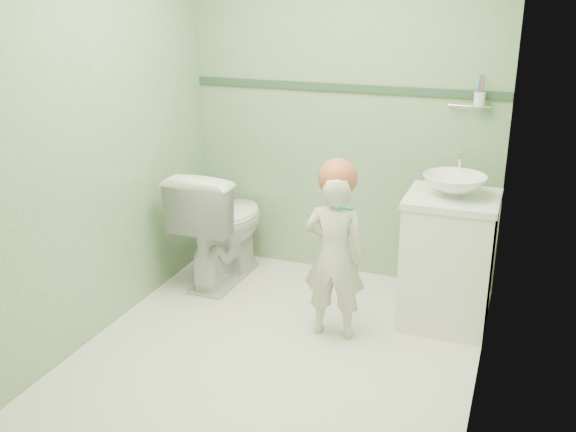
% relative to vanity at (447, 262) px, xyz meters
% --- Properties ---
extents(ground, '(2.50, 2.50, 0.00)m').
position_rel_vanity_xyz_m(ground, '(-0.84, -0.70, -0.40)').
color(ground, white).
rests_on(ground, ground).
extents(room_shell, '(2.50, 2.54, 2.40)m').
position_rel_vanity_xyz_m(room_shell, '(-0.84, -0.70, 0.80)').
color(room_shell, '#7BA978').
rests_on(room_shell, ground).
extents(trim_stripe, '(2.20, 0.02, 0.05)m').
position_rel_vanity_xyz_m(trim_stripe, '(-0.84, 0.54, 0.95)').
color(trim_stripe, '#2D4E36').
rests_on(trim_stripe, room_shell).
extents(vanity, '(0.52, 0.50, 0.80)m').
position_rel_vanity_xyz_m(vanity, '(0.00, 0.00, 0.00)').
color(vanity, white).
rests_on(vanity, ground).
extents(counter, '(0.54, 0.52, 0.04)m').
position_rel_vanity_xyz_m(counter, '(0.00, 0.00, 0.41)').
color(counter, white).
rests_on(counter, vanity).
extents(basin, '(0.37, 0.37, 0.13)m').
position_rel_vanity_xyz_m(basin, '(0.00, 0.00, 0.49)').
color(basin, white).
rests_on(basin, counter).
extents(faucet, '(0.03, 0.13, 0.18)m').
position_rel_vanity_xyz_m(faucet, '(0.00, 0.19, 0.57)').
color(faucet, silver).
rests_on(faucet, counter).
extents(cup_holder, '(0.26, 0.07, 0.21)m').
position_rel_vanity_xyz_m(cup_holder, '(0.05, 0.48, 0.93)').
color(cup_holder, silver).
rests_on(cup_holder, room_shell).
extents(toilet, '(0.49, 0.83, 0.83)m').
position_rel_vanity_xyz_m(toilet, '(-1.58, 0.10, 0.02)').
color(toilet, white).
rests_on(toilet, ground).
extents(toddler, '(0.39, 0.27, 1.01)m').
position_rel_vanity_xyz_m(toddler, '(-0.61, -0.40, 0.11)').
color(toddler, beige).
rests_on(toddler, ground).
extents(hair_cap, '(0.23, 0.23, 0.23)m').
position_rel_vanity_xyz_m(hair_cap, '(-0.61, -0.37, 0.58)').
color(hair_cap, '#B45739').
rests_on(hair_cap, toddler).
extents(teal_toothbrush, '(0.11, 0.14, 0.08)m').
position_rel_vanity_xyz_m(teal_toothbrush, '(-0.52, -0.52, 0.46)').
color(teal_toothbrush, '#129261').
rests_on(teal_toothbrush, toddler).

